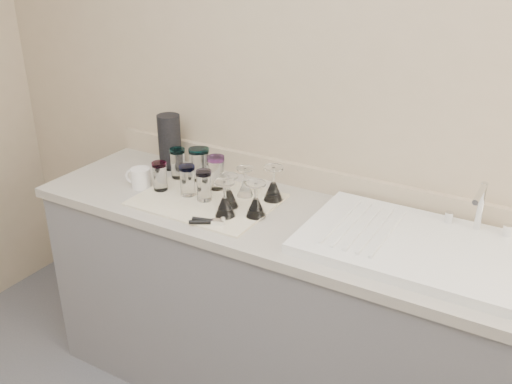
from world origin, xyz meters
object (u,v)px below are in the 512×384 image
Objects in this scene: can_opener at (208,221)px; white_mug at (140,178)px; tumbler_lavender at (204,185)px; tumbler_magenta at (160,176)px; tumbler_purple at (216,172)px; goblet_front_left at (229,196)px; goblet_front_right at (256,205)px; tumbler_blue at (187,180)px; tumbler_extra at (202,163)px; tumbler_cyan at (197,164)px; goblet_back_right at (273,189)px; goblet_back_left at (245,186)px; tumbler_teal at (178,163)px; goblet_extra at (225,204)px; paper_towel_roll at (170,142)px; sink_unit at (422,247)px.

can_opener is 0.47m from white_mug.
tumbler_magenta is at bearing -176.99° from tumbler_lavender.
goblet_front_left is at bearing -40.85° from tumbler_purple.
goblet_front_right is at bearing 0.14° from white_mug.
tumbler_extra is at bearing 106.06° from tumbler_blue.
tumbler_cyan and goblet_back_right have the same top height.
goblet_back_left is at bearing 91.42° from can_opener.
goblet_front_right reaches higher than tumbler_teal.
goblet_extra is at bearing -151.10° from goblet_front_right.
goblet_front_right reaches higher than goblet_back_left.
tumbler_purple is 0.15m from goblet_back_left.
goblet_extra is at bearing -68.43° from goblet_front_left.
goblet_front_right is (0.40, -0.18, -0.03)m from tumbler_cyan.
paper_towel_roll is (-0.51, 0.31, 0.06)m from goblet_extra.
tumbler_magenta is at bearing -60.64° from paper_towel_roll.
goblet_front_left is (-0.76, -0.05, 0.03)m from sink_unit.
goblet_back_right is at bearing 50.64° from goblet_front_left.
tumbler_cyan reaches higher than tumbler_magenta.
goblet_front_left is (0.34, 0.01, -0.02)m from tumbler_magenta.
goblet_back_left is (0.14, -0.00, -0.03)m from tumbler_purple.
tumbler_magenta is at bearing -172.40° from tumbler_blue.
white_mug is (-0.23, -0.03, -0.03)m from tumbler_blue.
tumbler_extra is at bearing 145.29° from goblet_front_left.
tumbler_teal is 0.93× the size of goblet_extra.
tumbler_blue is 1.02× the size of tumbler_lavender.
goblet_back_left is at bearing -168.04° from goblet_back_right.
goblet_front_left is 0.17m from can_opener.
goblet_extra reaches higher than tumbler_lavender.
can_opener is (-0.12, -0.14, -0.04)m from goblet_front_right.
tumbler_magenta and goblet_back_left have the same top height.
tumbler_extra is at bearing 46.60° from white_mug.
goblet_extra is at bearing -9.96° from tumbler_magenta.
can_opener is at bearing -88.58° from goblet_back_left.
goblet_front_left is 0.13m from goblet_front_right.
goblet_back_right is (0.47, 0.01, -0.02)m from tumbler_teal.
goblet_extra is at bearing -81.95° from goblet_back_left.
tumbler_teal reaches higher than tumbler_blue.
tumbler_magenta is 0.50× the size of paper_towel_roll.
sink_unit is at bearing 2.67° from tumbler_blue.
tumbler_cyan is 1.17× the size of tumbler_magenta.
paper_towel_roll is (-0.49, 0.40, 0.10)m from can_opener.
can_opener is at bearing -39.29° from tumbler_teal.
sink_unit is 3.32× the size of paper_towel_roll.
tumbler_cyan is 1.01× the size of goblet_extra.
goblet_extra is at bearing -26.87° from tumbler_lavender.
tumbler_blue is at bearing 160.91° from goblet_extra.
goblet_front_right is (0.47, -0.01, -0.02)m from tumbler_magenta.
goblet_back_left is at bearing 20.89° from tumbler_magenta.
tumbler_magenta reaches higher than white_mug.
tumbler_purple is at bearing 139.15° from goblet_front_left.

